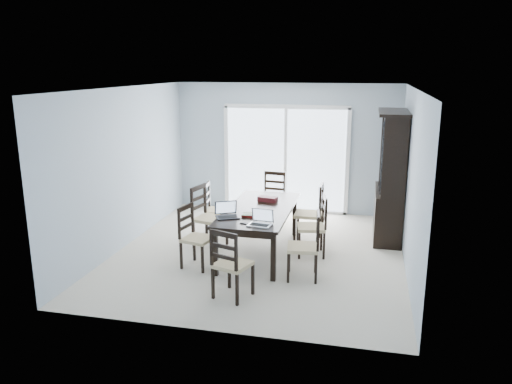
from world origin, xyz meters
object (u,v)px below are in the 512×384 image
(chair_left_far, at_px, (213,203))
(chair_end_near, at_px, (229,257))
(chair_right_near, at_px, (310,238))
(chair_right_far, at_px, (314,207))
(laptop_dark, at_px, (228,214))
(dining_table, at_px, (259,213))
(game_box, at_px, (268,199))
(chair_left_mid, at_px, (205,210))
(chair_right_mid, at_px, (317,219))
(hot_tub, at_px, (283,176))
(china_hutch, at_px, (391,178))
(chair_end_far, at_px, (273,192))
(laptop_silver, at_px, (260,222))
(cell_phone, at_px, (244,223))
(chair_left_near, at_px, (192,230))

(chair_left_far, distance_m, chair_end_near, 2.59)
(chair_right_near, relative_size, chair_right_far, 0.95)
(chair_left_far, height_order, laptop_dark, chair_left_far)
(dining_table, xyz_separation_m, game_box, (0.05, 0.42, 0.12))
(game_box, bearing_deg, chair_left_mid, -164.00)
(chair_left_mid, xyz_separation_m, chair_right_mid, (1.86, -0.01, -0.03))
(laptop_dark, bearing_deg, hot_tub, 61.03)
(china_hutch, height_order, chair_left_far, china_hutch)
(chair_end_far, bearing_deg, chair_right_far, 138.71)
(chair_left_mid, xyz_separation_m, game_box, (1.00, 0.29, 0.17))
(laptop_silver, bearing_deg, chair_right_mid, 61.76)
(chair_left_far, distance_m, cell_phone, 1.83)
(cell_phone, distance_m, game_box, 1.26)
(chair_right_near, xyz_separation_m, laptop_silver, (-0.70, -0.07, 0.21))
(chair_right_mid, xyz_separation_m, hot_tub, (-1.13, 3.39, -0.10))
(laptop_dark, xyz_separation_m, laptop_silver, (0.54, -0.26, -0.00))
(chair_right_near, relative_size, chair_end_far, 1.00)
(dining_table, distance_m, chair_end_far, 1.69)
(chair_left_mid, height_order, hot_tub, chair_left_mid)
(dining_table, distance_m, chair_right_near, 1.20)
(chair_left_far, height_order, chair_end_far, chair_end_far)
(dining_table, distance_m, laptop_dark, 0.71)
(chair_left_far, bearing_deg, chair_left_mid, -1.52)
(chair_right_mid, relative_size, chair_end_far, 1.00)
(chair_left_near, height_order, chair_right_far, chair_right_far)
(chair_right_mid, xyz_separation_m, chair_right_far, (-0.11, 0.61, 0.03))
(chair_right_mid, height_order, chair_end_far, chair_right_mid)
(china_hutch, xyz_separation_m, laptop_dark, (-2.37, -1.85, -0.27))
(chair_left_far, height_order, chair_right_far, chair_right_far)
(chair_left_mid, relative_size, chair_end_near, 1.07)
(china_hutch, relative_size, chair_end_near, 2.01)
(laptop_silver, distance_m, game_box, 1.30)
(dining_table, bearing_deg, laptop_dark, -119.71)
(chair_left_near, xyz_separation_m, chair_end_near, (0.83, -0.96, 0.01))
(chair_left_far, xyz_separation_m, hot_tub, (0.77, 2.80, -0.08))
(china_hutch, height_order, cell_phone, china_hutch)
(dining_table, xyz_separation_m, chair_right_far, (0.79, 0.74, -0.05))
(chair_right_near, distance_m, laptop_dark, 1.27)
(chair_right_mid, bearing_deg, game_box, 59.46)
(chair_left_near, relative_size, laptop_silver, 3.10)
(dining_table, bearing_deg, chair_end_far, 93.41)
(chair_left_mid, bearing_deg, hot_tub, -178.24)
(chair_right_near, relative_size, cell_phone, 9.89)
(chair_left_near, distance_m, chair_right_mid, 1.96)
(chair_end_near, bearing_deg, china_hutch, 73.78)
(chair_right_far, height_order, laptop_silver, chair_right_far)
(hot_tub, bearing_deg, chair_end_far, -86.04)
(laptop_silver, bearing_deg, chair_left_near, 179.52)
(chair_left_mid, distance_m, chair_left_far, 0.58)
(dining_table, xyz_separation_m, chair_end_far, (-0.10, 1.69, -0.08))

